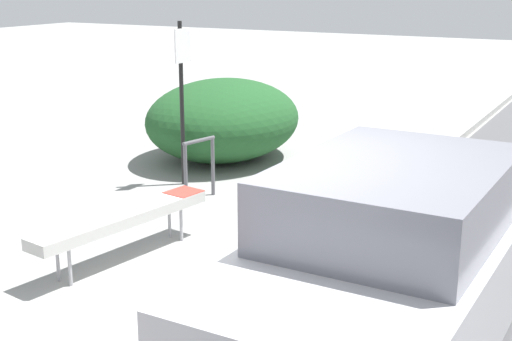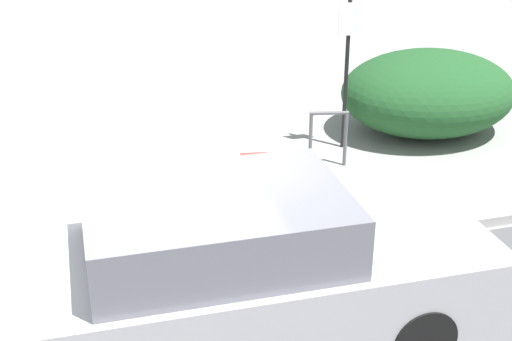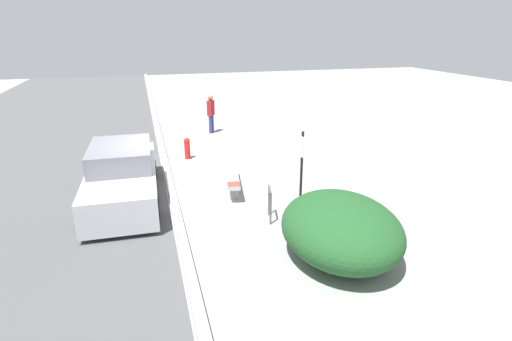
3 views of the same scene
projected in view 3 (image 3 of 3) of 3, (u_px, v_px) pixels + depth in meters
name	position (u px, v px, depth m)	size (l,w,h in m)	color
ground_plane	(171.00, 189.00, 11.66)	(60.00, 60.00, 0.00)	gray
curb	(171.00, 187.00, 11.64)	(60.00, 0.20, 0.13)	#A8A8A3
bench	(232.00, 175.00, 11.48)	(2.22, 0.69, 0.53)	#99999E
bike_rack	(270.00, 201.00, 9.64)	(0.55, 0.17, 0.83)	#515156
sign_post	(301.00, 171.00, 9.05)	(0.36, 0.08, 2.30)	black
fire_hydrant	(187.00, 148.00, 14.20)	(0.36, 0.22, 0.77)	red
shrub_hedge	(341.00, 229.00, 7.99)	(2.80, 2.33, 1.30)	#1E4C23
pedestrian	(211.00, 113.00, 17.53)	(0.43, 0.38, 1.66)	navy
parked_car_near	(123.00, 176.00, 10.75)	(4.70, 1.85, 1.50)	black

